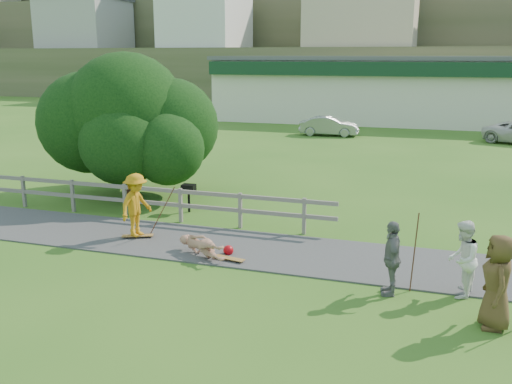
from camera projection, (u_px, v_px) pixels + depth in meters
ground at (196, 264)px, 14.44m from camera, size 260.00×260.00×0.00m
path at (218, 245)px, 15.82m from camera, size 34.00×3.00×0.04m
fence at (108, 194)px, 18.72m from camera, size 15.05×0.10×1.10m
strip_mall at (424, 89)px, 44.88m from camera, size 32.50×10.75×5.10m
skater_rider at (136, 208)px, 16.23m from camera, size 0.88×1.28×1.82m
skater_fallen at (202, 246)px, 14.89m from camera, size 1.18×1.63×0.60m
spectator_a at (462, 259)px, 12.34m from camera, size 0.80×0.95×1.71m
spectator_b at (392, 258)px, 12.45m from camera, size 0.56×1.04×1.68m
spectator_c at (497, 282)px, 10.88m from camera, size 0.71×0.99×1.88m
car_silver at (329, 126)px, 37.40m from camera, size 3.90×1.58×1.26m
tree at (128, 140)px, 21.22m from camera, size 7.21×7.21×4.20m
bbq at (189, 198)px, 19.16m from camera, size 0.46×0.36×0.95m
longboard_rider at (138, 237)px, 16.43m from camera, size 0.90×0.57×0.10m
longboard_fallen at (229, 260)px, 14.61m from camera, size 0.86×0.35×0.09m
helmet at (228, 250)px, 15.06m from camera, size 0.27×0.27×0.27m
pole_rider at (162, 208)px, 16.43m from camera, size 0.03×0.03×1.75m
pole_spec_left at (414, 253)px, 12.57m from camera, size 0.03×0.03×1.84m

